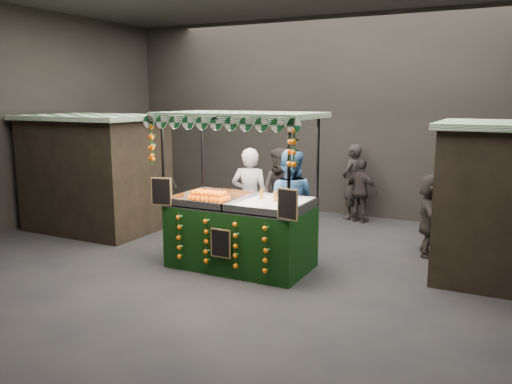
% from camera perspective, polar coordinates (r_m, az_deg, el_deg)
% --- Properties ---
extents(ground, '(12.00, 12.00, 0.00)m').
position_cam_1_polar(ground, '(9.26, -1.05, -8.43)').
color(ground, black).
rests_on(ground, ground).
extents(market_hall, '(12.10, 10.10, 5.05)m').
position_cam_1_polar(market_hall, '(8.77, -1.13, 12.97)').
color(market_hall, black).
rests_on(market_hall, ground).
extents(neighbour_stall_left, '(3.00, 2.20, 2.60)m').
position_cam_1_polar(neighbour_stall_left, '(12.31, -17.21, 2.10)').
color(neighbour_stall_left, black).
rests_on(neighbour_stall_left, ground).
extents(juice_stall, '(2.83, 1.66, 2.74)m').
position_cam_1_polar(juice_stall, '(9.11, -1.72, -3.20)').
color(juice_stall, black).
rests_on(juice_stall, ground).
extents(vendor_grey, '(0.84, 0.67, 2.02)m').
position_cam_1_polar(vendor_grey, '(10.29, -0.69, -0.68)').
color(vendor_grey, gray).
rests_on(vendor_grey, ground).
extents(vendor_blue, '(1.13, 0.96, 2.06)m').
position_cam_1_polar(vendor_blue, '(9.61, 3.65, -1.38)').
color(vendor_blue, navy).
rests_on(vendor_blue, ground).
extents(shopper_0, '(0.73, 0.57, 1.77)m').
position_cam_1_polar(shopper_0, '(13.08, -14.77, 0.80)').
color(shopper_0, '#292321').
rests_on(shopper_0, ground).
extents(shopper_1, '(1.07, 0.90, 1.95)m').
position_cam_1_polar(shopper_1, '(10.92, 2.76, -0.24)').
color(shopper_1, black).
rests_on(shopper_1, ground).
extents(shopper_2, '(0.97, 0.64, 1.52)m').
position_cam_1_polar(shopper_2, '(12.69, 11.52, 0.10)').
color(shopper_2, '#292321').
rests_on(shopper_2, ground).
extents(shopper_3, '(1.17, 1.19, 1.64)m').
position_cam_1_polar(shopper_3, '(11.91, 21.68, -0.83)').
color(shopper_3, black).
rests_on(shopper_3, ground).
extents(shopper_4, '(0.79, 0.52, 1.61)m').
position_cam_1_polar(shopper_4, '(14.39, -10.26, 1.52)').
color(shopper_4, '#2A2722').
rests_on(shopper_4, ground).
extents(shopper_5, '(0.74, 1.52, 1.57)m').
position_cam_1_polar(shopper_5, '(10.35, 18.66, -2.45)').
color(shopper_5, '#2A2522').
rests_on(shopper_5, ground).
extents(shopper_6, '(0.58, 0.76, 1.86)m').
position_cam_1_polar(shopper_6, '(13.01, 10.53, 1.13)').
color(shopper_6, black).
rests_on(shopper_6, ground).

